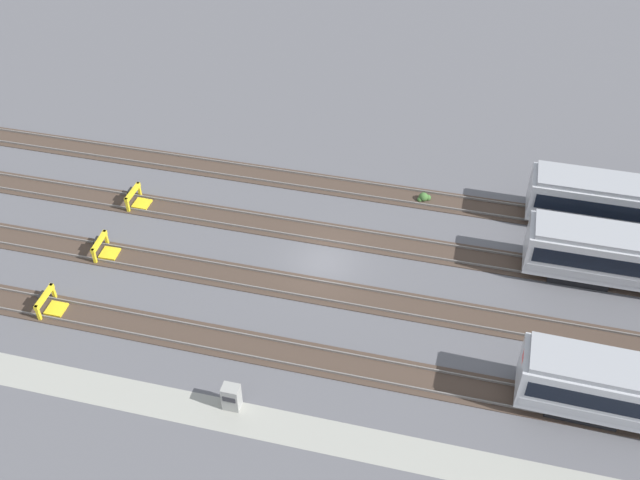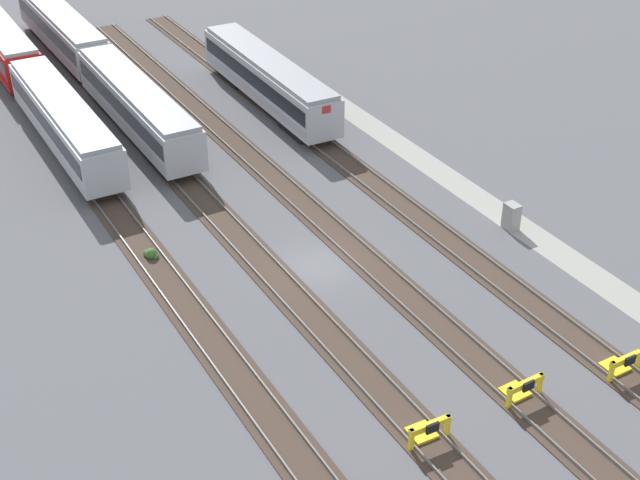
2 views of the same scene
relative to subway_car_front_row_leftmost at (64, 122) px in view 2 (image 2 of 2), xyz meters
name	(u,v)px [view 2 (image 2 of 2)]	position (x,y,z in m)	size (l,w,h in m)	color
ground_plane	(317,265)	(-21.04, -7.72, -2.04)	(400.00, 400.00, 0.00)	#5B5B60
service_walkway	(495,210)	(-21.04, -20.13, -2.04)	(54.00, 2.00, 0.01)	#9E9E93
rail_track_nearest	(433,229)	(-21.04, -15.48, -2.00)	(90.00, 2.23, 0.21)	#47382D
rail_track_near_inner	(357,252)	(-21.04, -10.31, -2.00)	(90.00, 2.24, 0.21)	#47382D
rail_track_middle	(275,278)	(-21.04, -5.14, -2.00)	(90.00, 2.24, 0.21)	#47382D
rail_track_far_inner	(186,306)	(-21.04, 0.03, -2.00)	(90.00, 2.23, 0.21)	#47382D
subway_car_front_row_leftmost	(64,122)	(0.00, 0.00, 0.00)	(18.00, 2.87, 3.70)	#B7BABF
subway_car_front_row_left_inner	(138,107)	(0.00, -5.18, 0.00)	(18.01, 2.91, 3.70)	#B7BABF
subway_car_front_row_centre	(62,30)	(18.75, -5.16, 0.00)	(18.02, 2.98, 3.70)	#B7BABF
subway_car_front_row_rightmost	(268,79)	(0.00, -15.43, 0.00)	(18.06, 3.21, 3.70)	#B7BABF
bumper_stop_nearest_track	(621,364)	(-35.77, -15.47, -1.53)	(1.35, 2.00, 1.22)	yellow
bumper_stop_near_inner_track	(521,389)	(-34.82, -10.30, -1.53)	(1.37, 2.01, 1.22)	yellow
bumper_stop_middle_track	(426,430)	(-34.86, -5.15, -1.53)	(1.37, 2.01, 1.22)	yellow
electrical_cabinet	(512,216)	(-23.18, -19.50, -1.24)	(0.90, 0.73, 1.60)	#9E9E99
weed_clump	(151,254)	(-15.79, -0.06, -1.80)	(0.92, 0.70, 0.64)	#427033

